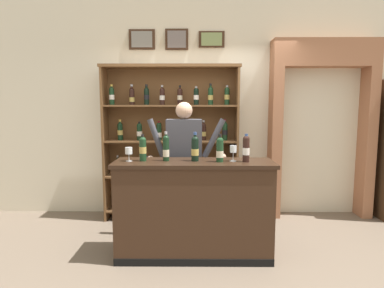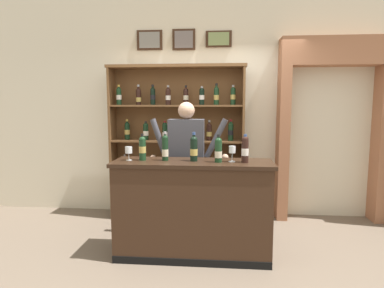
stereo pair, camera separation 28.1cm
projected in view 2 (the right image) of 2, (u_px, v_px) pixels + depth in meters
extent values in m
cube|color=#6B5B4C|center=(206.00, 257.00, 3.56)|extent=(14.00, 14.00, 0.02)
cube|color=beige|center=(211.00, 106.00, 4.89)|extent=(12.00, 0.16, 3.22)
cube|color=#382316|center=(150.00, 40.00, 4.75)|extent=(0.38, 0.02, 0.28)
cube|color=gray|center=(149.00, 40.00, 4.74)|extent=(0.30, 0.01, 0.23)
cube|color=#382316|center=(184.00, 40.00, 4.71)|extent=(0.33, 0.02, 0.30)
cube|color=slate|center=(184.00, 39.00, 4.70)|extent=(0.26, 0.01, 0.24)
cube|color=#382316|center=(219.00, 39.00, 4.67)|extent=(0.37, 0.02, 0.23)
cube|color=#7C915A|center=(219.00, 39.00, 4.65)|extent=(0.30, 0.01, 0.18)
cube|color=brown|center=(113.00, 143.00, 4.70)|extent=(0.03, 0.31, 2.18)
cube|color=brown|center=(242.00, 144.00, 4.54)|extent=(0.03, 0.31, 2.18)
cube|color=brown|center=(178.00, 142.00, 4.77)|extent=(1.88, 0.02, 2.18)
cube|color=brown|center=(177.00, 209.00, 4.74)|extent=(1.82, 0.29, 0.03)
cylinder|color=black|center=(132.00, 199.00, 4.81)|extent=(0.07, 0.07, 0.21)
sphere|color=black|center=(131.00, 191.00, 4.80)|extent=(0.07, 0.07, 0.07)
cylinder|color=black|center=(131.00, 190.00, 4.80)|extent=(0.03, 0.03, 0.06)
cylinder|color=#B79338|center=(131.00, 189.00, 4.79)|extent=(0.03, 0.03, 0.03)
cylinder|color=silver|center=(132.00, 200.00, 4.81)|extent=(0.07, 0.07, 0.07)
cylinder|color=black|center=(153.00, 201.00, 4.75)|extent=(0.07, 0.07, 0.20)
sphere|color=black|center=(153.00, 194.00, 4.74)|extent=(0.07, 0.07, 0.07)
cylinder|color=black|center=(153.00, 191.00, 4.73)|extent=(0.03, 0.03, 0.08)
cylinder|color=#99999E|center=(153.00, 189.00, 4.73)|extent=(0.03, 0.03, 0.03)
cylinder|color=black|center=(153.00, 202.00, 4.75)|extent=(0.07, 0.07, 0.06)
cylinder|color=black|center=(177.00, 201.00, 4.70)|extent=(0.07, 0.07, 0.21)
sphere|color=black|center=(177.00, 194.00, 4.68)|extent=(0.07, 0.07, 0.07)
cylinder|color=black|center=(177.00, 191.00, 4.68)|extent=(0.03, 0.03, 0.08)
cylinder|color=black|center=(177.00, 189.00, 4.68)|extent=(0.04, 0.04, 0.03)
cylinder|color=black|center=(177.00, 202.00, 4.70)|extent=(0.07, 0.07, 0.07)
cylinder|color=black|center=(202.00, 201.00, 4.72)|extent=(0.07, 0.07, 0.22)
sphere|color=black|center=(202.00, 193.00, 4.71)|extent=(0.07, 0.07, 0.07)
cylinder|color=black|center=(202.00, 191.00, 4.71)|extent=(0.03, 0.03, 0.07)
cylinder|color=navy|center=(202.00, 189.00, 4.70)|extent=(0.03, 0.03, 0.03)
cylinder|color=silver|center=(202.00, 202.00, 4.73)|extent=(0.07, 0.07, 0.07)
cylinder|color=black|center=(227.00, 203.00, 4.63)|extent=(0.07, 0.07, 0.20)
sphere|color=black|center=(227.00, 196.00, 4.62)|extent=(0.07, 0.07, 0.07)
cylinder|color=black|center=(227.00, 194.00, 4.61)|extent=(0.03, 0.03, 0.07)
cylinder|color=#99999E|center=(227.00, 192.00, 4.61)|extent=(0.03, 0.03, 0.03)
cylinder|color=beige|center=(227.00, 203.00, 4.63)|extent=(0.07, 0.07, 0.06)
cube|color=brown|center=(177.00, 175.00, 4.68)|extent=(1.82, 0.29, 0.02)
cylinder|color=black|center=(125.00, 167.00, 4.76)|extent=(0.07, 0.07, 0.19)
sphere|color=black|center=(125.00, 160.00, 4.75)|extent=(0.07, 0.07, 0.07)
cylinder|color=black|center=(125.00, 158.00, 4.75)|extent=(0.03, 0.03, 0.08)
cylinder|color=#99999E|center=(125.00, 155.00, 4.74)|extent=(0.03, 0.03, 0.03)
cylinder|color=beige|center=(125.00, 168.00, 4.77)|extent=(0.07, 0.07, 0.06)
cylinder|color=black|center=(138.00, 167.00, 4.68)|extent=(0.07, 0.07, 0.20)
sphere|color=black|center=(138.00, 160.00, 4.67)|extent=(0.07, 0.07, 0.07)
cylinder|color=black|center=(138.00, 159.00, 4.67)|extent=(0.03, 0.03, 0.06)
cylinder|color=#99999E|center=(138.00, 157.00, 4.66)|extent=(0.03, 0.03, 0.03)
cylinder|color=black|center=(138.00, 167.00, 4.68)|extent=(0.07, 0.07, 0.06)
cylinder|color=black|center=(153.00, 168.00, 4.70)|extent=(0.07, 0.07, 0.18)
sphere|color=black|center=(153.00, 161.00, 4.69)|extent=(0.07, 0.07, 0.07)
cylinder|color=black|center=(153.00, 159.00, 4.68)|extent=(0.03, 0.03, 0.08)
cylinder|color=navy|center=(153.00, 157.00, 4.68)|extent=(0.03, 0.03, 0.03)
cylinder|color=black|center=(153.00, 169.00, 4.70)|extent=(0.07, 0.07, 0.06)
cylinder|color=black|center=(170.00, 167.00, 4.70)|extent=(0.07, 0.07, 0.20)
sphere|color=black|center=(170.00, 160.00, 4.68)|extent=(0.07, 0.07, 0.07)
cylinder|color=black|center=(170.00, 158.00, 4.68)|extent=(0.03, 0.03, 0.07)
cylinder|color=#B79338|center=(170.00, 157.00, 4.68)|extent=(0.03, 0.03, 0.03)
cylinder|color=silver|center=(170.00, 168.00, 4.70)|extent=(0.07, 0.07, 0.06)
cylinder|color=#19381E|center=(184.00, 168.00, 4.66)|extent=(0.07, 0.07, 0.18)
sphere|color=#19381E|center=(184.00, 161.00, 4.65)|extent=(0.07, 0.07, 0.07)
cylinder|color=#19381E|center=(184.00, 159.00, 4.64)|extent=(0.03, 0.03, 0.08)
cylinder|color=navy|center=(184.00, 157.00, 4.64)|extent=(0.03, 0.03, 0.03)
cylinder|color=black|center=(184.00, 169.00, 4.66)|extent=(0.07, 0.07, 0.06)
cylinder|color=#19381E|center=(202.00, 168.00, 4.64)|extent=(0.07, 0.07, 0.19)
sphere|color=#19381E|center=(202.00, 161.00, 4.63)|extent=(0.07, 0.07, 0.07)
cylinder|color=#19381E|center=(202.00, 159.00, 4.62)|extent=(0.03, 0.03, 0.06)
cylinder|color=maroon|center=(202.00, 158.00, 4.62)|extent=(0.03, 0.03, 0.03)
cylinder|color=beige|center=(202.00, 168.00, 4.64)|extent=(0.07, 0.07, 0.06)
cylinder|color=black|center=(218.00, 169.00, 4.58)|extent=(0.07, 0.07, 0.18)
sphere|color=black|center=(218.00, 162.00, 4.57)|extent=(0.07, 0.07, 0.07)
cylinder|color=black|center=(218.00, 161.00, 4.57)|extent=(0.03, 0.03, 0.06)
cylinder|color=black|center=(218.00, 159.00, 4.57)|extent=(0.03, 0.03, 0.03)
cylinder|color=black|center=(218.00, 169.00, 4.58)|extent=(0.07, 0.07, 0.06)
cylinder|color=black|center=(232.00, 169.00, 4.57)|extent=(0.07, 0.07, 0.18)
sphere|color=black|center=(232.00, 162.00, 4.56)|extent=(0.07, 0.07, 0.07)
cylinder|color=black|center=(232.00, 161.00, 4.55)|extent=(0.03, 0.03, 0.06)
cylinder|color=#B79338|center=(232.00, 159.00, 4.55)|extent=(0.04, 0.04, 0.03)
cylinder|color=tan|center=(232.00, 170.00, 4.57)|extent=(0.07, 0.07, 0.06)
cube|color=brown|center=(177.00, 141.00, 4.62)|extent=(1.82, 0.29, 0.02)
cylinder|color=black|center=(127.00, 132.00, 4.68)|extent=(0.07, 0.07, 0.21)
sphere|color=black|center=(127.00, 125.00, 4.66)|extent=(0.07, 0.07, 0.07)
cylinder|color=black|center=(127.00, 122.00, 4.66)|extent=(0.03, 0.03, 0.08)
cylinder|color=#B79338|center=(127.00, 120.00, 4.66)|extent=(0.04, 0.04, 0.03)
cylinder|color=tan|center=(127.00, 132.00, 4.68)|extent=(0.08, 0.08, 0.07)
cylinder|color=black|center=(146.00, 133.00, 4.62)|extent=(0.07, 0.07, 0.20)
sphere|color=black|center=(146.00, 125.00, 4.61)|extent=(0.07, 0.07, 0.07)
cylinder|color=black|center=(146.00, 124.00, 4.60)|extent=(0.03, 0.03, 0.06)
cylinder|color=black|center=(146.00, 122.00, 4.60)|extent=(0.03, 0.03, 0.03)
cylinder|color=silver|center=(146.00, 133.00, 4.62)|extent=(0.08, 0.08, 0.06)
cylinder|color=black|center=(165.00, 133.00, 4.61)|extent=(0.07, 0.07, 0.21)
sphere|color=black|center=(165.00, 125.00, 4.60)|extent=(0.07, 0.07, 0.07)
cylinder|color=black|center=(165.00, 123.00, 4.60)|extent=(0.03, 0.03, 0.06)
cylinder|color=maroon|center=(165.00, 122.00, 4.60)|extent=(0.03, 0.03, 0.03)
cylinder|color=silver|center=(165.00, 135.00, 4.62)|extent=(0.08, 0.08, 0.07)
cylinder|color=#19381E|center=(189.00, 133.00, 4.57)|extent=(0.07, 0.07, 0.21)
sphere|color=#19381E|center=(189.00, 125.00, 4.56)|extent=(0.07, 0.07, 0.07)
cylinder|color=#19381E|center=(189.00, 123.00, 4.56)|extent=(0.03, 0.03, 0.07)
cylinder|color=#99999E|center=(189.00, 121.00, 4.55)|extent=(0.03, 0.03, 0.03)
cylinder|color=silver|center=(189.00, 134.00, 4.58)|extent=(0.08, 0.08, 0.07)
cylinder|color=black|center=(209.00, 133.00, 4.58)|extent=(0.07, 0.07, 0.20)
sphere|color=black|center=(209.00, 126.00, 4.57)|extent=(0.07, 0.07, 0.07)
cylinder|color=black|center=(209.00, 123.00, 4.57)|extent=(0.03, 0.03, 0.08)
cylinder|color=#99999E|center=(209.00, 121.00, 4.56)|extent=(0.03, 0.03, 0.03)
cylinder|color=tan|center=(209.00, 134.00, 4.58)|extent=(0.08, 0.08, 0.06)
cylinder|color=#19381E|center=(231.00, 133.00, 4.54)|extent=(0.07, 0.07, 0.21)
sphere|color=#19381E|center=(231.00, 125.00, 4.52)|extent=(0.07, 0.07, 0.07)
cylinder|color=#19381E|center=(231.00, 123.00, 4.52)|extent=(0.03, 0.03, 0.08)
cylinder|color=maroon|center=(231.00, 120.00, 4.52)|extent=(0.04, 0.04, 0.03)
cylinder|color=black|center=(231.00, 133.00, 4.54)|extent=(0.08, 0.08, 0.07)
cube|color=brown|center=(176.00, 106.00, 4.56)|extent=(1.82, 0.29, 0.02)
cylinder|color=#19381E|center=(119.00, 98.00, 4.58)|extent=(0.07, 0.07, 0.20)
sphere|color=#19381E|center=(119.00, 90.00, 4.57)|extent=(0.07, 0.07, 0.07)
cylinder|color=#19381E|center=(119.00, 88.00, 4.57)|extent=(0.03, 0.03, 0.08)
cylinder|color=#B79338|center=(119.00, 86.00, 4.56)|extent=(0.04, 0.04, 0.03)
cylinder|color=silver|center=(119.00, 97.00, 4.58)|extent=(0.07, 0.07, 0.06)
cylinder|color=black|center=(139.00, 98.00, 4.59)|extent=(0.07, 0.07, 0.19)
sphere|color=black|center=(138.00, 91.00, 4.58)|extent=(0.07, 0.07, 0.07)
cylinder|color=black|center=(138.00, 88.00, 4.58)|extent=(0.03, 0.03, 0.08)
cylinder|color=#99999E|center=(138.00, 86.00, 4.57)|extent=(0.04, 0.04, 0.03)
cylinder|color=tan|center=(139.00, 100.00, 4.60)|extent=(0.07, 0.07, 0.06)
cylinder|color=black|center=(153.00, 98.00, 4.57)|extent=(0.07, 0.07, 0.20)
sphere|color=black|center=(153.00, 90.00, 4.56)|extent=(0.07, 0.07, 0.07)
cylinder|color=black|center=(153.00, 88.00, 4.55)|extent=(0.03, 0.03, 0.08)
cylinder|color=black|center=(153.00, 86.00, 4.55)|extent=(0.04, 0.04, 0.03)
cylinder|color=black|center=(153.00, 97.00, 4.57)|extent=(0.07, 0.07, 0.06)
cylinder|color=black|center=(168.00, 98.00, 4.56)|extent=(0.07, 0.07, 0.20)
sphere|color=black|center=(168.00, 90.00, 4.54)|extent=(0.07, 0.07, 0.07)
cylinder|color=black|center=(168.00, 88.00, 4.54)|extent=(0.03, 0.03, 0.07)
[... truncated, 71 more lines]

